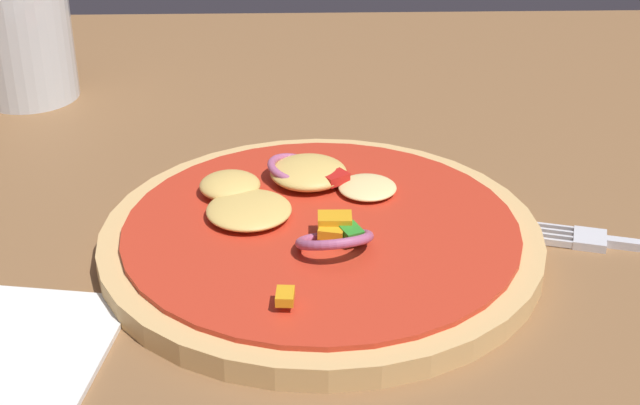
# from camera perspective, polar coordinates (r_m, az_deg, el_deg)

# --- Properties ---
(dining_table) EXTENTS (1.38, 0.95, 0.04)m
(dining_table) POSITION_cam_1_polar(r_m,az_deg,el_deg) (0.51, 1.87, -6.98)
(dining_table) COLOR brown
(dining_table) RESTS_ON ground
(pizza) EXTENTS (0.24, 0.24, 0.03)m
(pizza) POSITION_cam_1_polar(r_m,az_deg,el_deg) (0.53, -0.10, -1.95)
(pizza) COLOR tan
(pizza) RESTS_ON dining_table
(beer_glass) EXTENTS (0.07, 0.07, 0.11)m
(beer_glass) POSITION_cam_1_polar(r_m,az_deg,el_deg) (0.75, -17.13, 9.42)
(beer_glass) COLOR silver
(beer_glass) RESTS_ON dining_table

